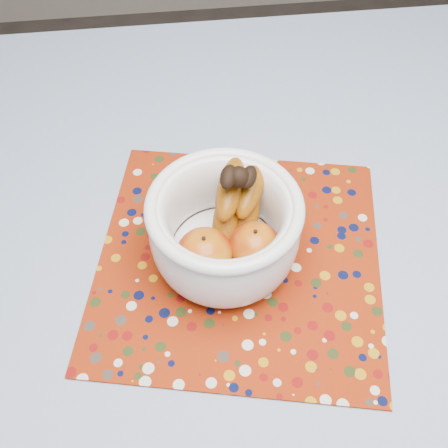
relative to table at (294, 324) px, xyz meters
name	(u,v)px	position (x,y,z in m)	size (l,w,h in m)	color
table	(294,324)	(0.00, 0.00, 0.00)	(1.20, 1.20, 0.75)	brown
tablecloth	(301,296)	(0.00, 0.00, 0.08)	(1.32, 1.32, 0.01)	#6480A6
placemat	(239,258)	(-0.07, 0.07, 0.09)	(0.38, 0.38, 0.00)	maroon
fruit_bowl	(229,224)	(-0.09, 0.07, 0.16)	(0.20, 0.20, 0.15)	white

